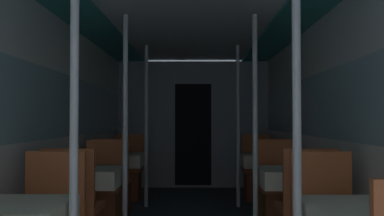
{
  "coord_description": "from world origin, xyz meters",
  "views": [
    {
      "loc": [
        0.07,
        -1.42,
        1.2
      ],
      "look_at": [
        0.01,
        3.32,
        1.33
      ],
      "focal_mm": 40.0,
      "sensor_mm": 36.0,
      "label": 1
    }
  ],
  "objects_px": {
    "support_pole_left_1": "(125,128)",
    "support_pole_right_0": "(297,135)",
    "dining_table_left_1": "(90,181)",
    "chair_right_near_2": "(270,192)",
    "chair_left_far_1": "(102,201)",
    "dining_table_left_2": "(121,163)",
    "chair_left_near_2": "(113,192)",
    "support_pole_right_1": "(255,128)",
    "support_pole_left_0": "(74,135)",
    "support_pole_left_2": "(146,126)",
    "dining_table_right_1": "(291,181)",
    "chair_right_far_1": "(280,202)",
    "dining_table_right_2": "(263,163)",
    "chair_right_far_2": "(258,179)",
    "chair_left_far_2": "(128,179)",
    "support_pole_right_2": "(238,126)"
  },
  "relations": [
    {
      "from": "support_pole_left_1",
      "to": "support_pole_right_0",
      "type": "distance_m",
      "value": 2.14
    },
    {
      "from": "dining_table_left_1",
      "to": "chair_right_near_2",
      "type": "distance_m",
      "value": 2.3
    },
    {
      "from": "chair_left_far_1",
      "to": "dining_table_left_2",
      "type": "xyz_separation_m",
      "value": [
        -0.0,
        1.18,
        0.31
      ]
    },
    {
      "from": "chair_right_near_2",
      "to": "chair_left_near_2",
      "type": "bearing_deg",
      "value": 180.0
    },
    {
      "from": "support_pole_right_1",
      "to": "dining_table_left_1",
      "type": "bearing_deg",
      "value": 180.0
    },
    {
      "from": "support_pole_right_0",
      "to": "support_pole_right_1",
      "type": "height_order",
      "value": "same"
    },
    {
      "from": "support_pole_left_0",
      "to": "support_pole_left_2",
      "type": "bearing_deg",
      "value": 90.0
    },
    {
      "from": "dining_table_left_1",
      "to": "dining_table_right_1",
      "type": "distance_m",
      "value": 1.95
    },
    {
      "from": "support_pole_left_0",
      "to": "chair_right_near_2",
      "type": "distance_m",
      "value": 3.43
    },
    {
      "from": "support_pole_left_0",
      "to": "chair_left_far_1",
      "type": "xyz_separation_m",
      "value": [
        -0.34,
        2.28,
        -0.81
      ]
    },
    {
      "from": "chair_left_near_2",
      "to": "chair_right_near_2",
      "type": "relative_size",
      "value": 1.0
    },
    {
      "from": "dining_table_left_2",
      "to": "chair_right_near_2",
      "type": "relative_size",
      "value": 0.75
    },
    {
      "from": "chair_right_far_1",
      "to": "support_pole_left_1",
      "type": "bearing_deg",
      "value": 18.78
    },
    {
      "from": "dining_table_right_2",
      "to": "chair_right_far_2",
      "type": "xyz_separation_m",
      "value": [
        -0.0,
        0.55,
        -0.31
      ]
    },
    {
      "from": "support_pole_left_0",
      "to": "dining_table_right_2",
      "type": "height_order",
      "value": "support_pole_left_0"
    },
    {
      "from": "dining_table_left_2",
      "to": "support_pole_left_2",
      "type": "relative_size",
      "value": 0.33
    },
    {
      "from": "support_pole_right_0",
      "to": "support_pole_left_1",
      "type": "bearing_deg",
      "value": 126.14
    },
    {
      "from": "support_pole_left_1",
      "to": "chair_left_far_2",
      "type": "bearing_deg",
      "value": 98.56
    },
    {
      "from": "support_pole_left_0",
      "to": "chair_right_near_2",
      "type": "height_order",
      "value": "support_pole_left_0"
    },
    {
      "from": "chair_left_far_1",
      "to": "support_pole_right_1",
      "type": "height_order",
      "value": "support_pole_right_1"
    },
    {
      "from": "chair_left_far_1",
      "to": "chair_right_far_2",
      "type": "xyz_separation_m",
      "value": [
        1.95,
        1.73,
        0.0
      ]
    },
    {
      "from": "support_pole_left_1",
      "to": "support_pole_right_2",
      "type": "relative_size",
      "value": 1.0
    },
    {
      "from": "chair_left_far_1",
      "to": "chair_right_far_1",
      "type": "bearing_deg",
      "value": -180.0
    },
    {
      "from": "chair_left_far_1",
      "to": "support_pole_right_0",
      "type": "distance_m",
      "value": 2.9
    },
    {
      "from": "chair_left_far_1",
      "to": "support_pole_right_2",
      "type": "xyz_separation_m",
      "value": [
        1.61,
        1.18,
        0.81
      ]
    },
    {
      "from": "dining_table_left_1",
      "to": "dining_table_right_2",
      "type": "bearing_deg",
      "value": 41.6
    },
    {
      "from": "support_pole_left_1",
      "to": "support_pole_right_1",
      "type": "distance_m",
      "value": 1.26
    },
    {
      "from": "chair_left_far_1",
      "to": "support_pole_right_2",
      "type": "bearing_deg",
      "value": -143.6
    },
    {
      "from": "support_pole_left_1",
      "to": "dining_table_right_1",
      "type": "bearing_deg",
      "value": 0.0
    },
    {
      "from": "chair_right_far_1",
      "to": "support_pole_right_2",
      "type": "distance_m",
      "value": 1.48
    },
    {
      "from": "chair_left_far_1",
      "to": "chair_right_far_2",
      "type": "bearing_deg",
      "value": -138.4
    },
    {
      "from": "chair_left_far_2",
      "to": "chair_right_far_2",
      "type": "height_order",
      "value": "same"
    },
    {
      "from": "dining_table_left_1",
      "to": "support_pole_right_1",
      "type": "xyz_separation_m",
      "value": [
        1.61,
        0.0,
        0.51
      ]
    },
    {
      "from": "support_pole_right_0",
      "to": "dining_table_right_1",
      "type": "height_order",
      "value": "support_pole_right_0"
    },
    {
      "from": "support_pole_left_0",
      "to": "chair_left_near_2",
      "type": "height_order",
      "value": "support_pole_left_0"
    },
    {
      "from": "support_pole_right_2",
      "to": "support_pole_left_1",
      "type": "bearing_deg",
      "value": -126.14
    },
    {
      "from": "dining_table_left_2",
      "to": "support_pole_left_2",
      "type": "bearing_deg",
      "value": 0.0
    },
    {
      "from": "support_pole_left_2",
      "to": "chair_left_near_2",
      "type": "bearing_deg",
      "value": -122.1
    },
    {
      "from": "dining_table_left_1",
      "to": "support_pole_left_1",
      "type": "distance_m",
      "value": 0.61
    },
    {
      "from": "support_pole_left_2",
      "to": "support_pole_right_1",
      "type": "height_order",
      "value": "same"
    },
    {
      "from": "support_pole_left_2",
      "to": "support_pole_left_1",
      "type": "bearing_deg",
      "value": -90.0
    },
    {
      "from": "chair_right_near_2",
      "to": "chair_right_far_2",
      "type": "xyz_separation_m",
      "value": [
        0.0,
        1.09,
        0.0
      ]
    },
    {
      "from": "support_pole_left_0",
      "to": "dining_table_right_1",
      "type": "bearing_deg",
      "value": 47.13
    },
    {
      "from": "dining_table_left_1",
      "to": "support_pole_right_2",
      "type": "height_order",
      "value": "support_pole_right_2"
    },
    {
      "from": "support_pole_right_0",
      "to": "support_pole_right_2",
      "type": "distance_m",
      "value": 3.46
    },
    {
      "from": "chair_left_far_2",
      "to": "support_pole_right_2",
      "type": "relative_size",
      "value": 0.43
    },
    {
      "from": "support_pole_left_2",
      "to": "dining_table_right_1",
      "type": "height_order",
      "value": "support_pole_left_2"
    },
    {
      "from": "support_pole_left_2",
      "to": "chair_right_near_2",
      "type": "relative_size",
      "value": 2.3
    },
    {
      "from": "support_pole_left_1",
      "to": "dining_table_right_2",
      "type": "xyz_separation_m",
      "value": [
        1.61,
        1.73,
        -0.51
      ]
    },
    {
      "from": "dining_table_left_1",
      "to": "support_pole_left_1",
      "type": "bearing_deg",
      "value": 0.0
    }
  ]
}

